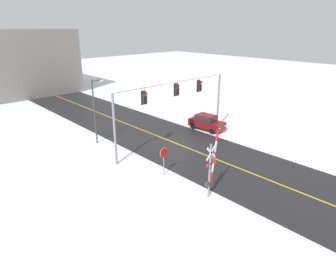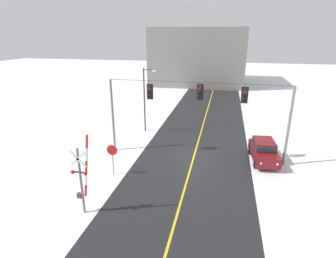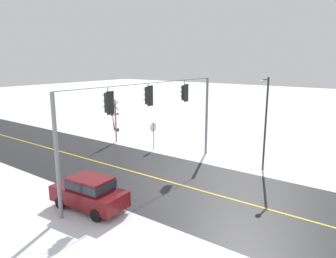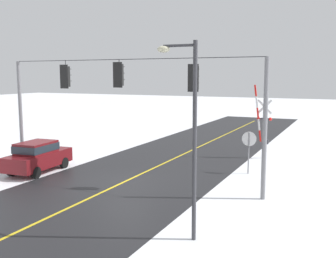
% 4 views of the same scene
% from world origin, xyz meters
% --- Properties ---
extents(ground_plane, '(160.00, 160.00, 0.00)m').
position_xyz_m(ground_plane, '(0.00, 0.00, 0.00)').
color(ground_plane, white).
extents(road_asphalt, '(9.00, 80.00, 0.01)m').
position_xyz_m(road_asphalt, '(0.00, 6.00, 0.00)').
color(road_asphalt, black).
rests_on(road_asphalt, ground).
extents(lane_centre_line, '(0.14, 72.00, 0.01)m').
position_xyz_m(lane_centre_line, '(0.00, 6.00, 0.01)').
color(lane_centre_line, gold).
rests_on(lane_centre_line, ground).
extents(signal_span, '(14.20, 0.47, 6.22)m').
position_xyz_m(signal_span, '(0.03, -0.01, 4.28)').
color(signal_span, gray).
rests_on(signal_span, ground).
extents(stop_sign, '(0.80, 0.09, 2.35)m').
position_xyz_m(stop_sign, '(-5.34, -4.26, 1.71)').
color(stop_sign, gray).
rests_on(stop_sign, ground).
extents(railroad_crossing, '(1.20, 0.31, 4.81)m').
position_xyz_m(railroad_crossing, '(-5.19, -8.78, 2.30)').
color(railroad_crossing, gray).
rests_on(railroad_crossing, ground).
extents(parked_car_maroon, '(2.10, 4.31, 1.74)m').
position_xyz_m(parked_car_maroon, '(5.50, 0.37, 0.95)').
color(parked_car_maroon, maroon).
rests_on(parked_car_maroon, ground).
extents(streetlamp_near, '(1.39, 0.28, 6.50)m').
position_xyz_m(streetlamp_near, '(-5.59, 5.34, 3.92)').
color(streetlamp_near, '#38383D').
rests_on(streetlamp_near, ground).
extents(building_distant, '(17.75, 15.83, 10.79)m').
position_xyz_m(building_distant, '(-3.54, 36.90, 5.39)').
color(building_distant, slate).
rests_on(building_distant, ground).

